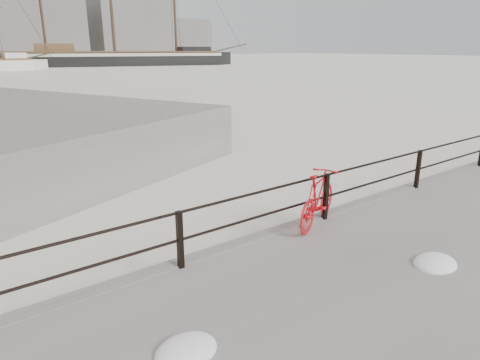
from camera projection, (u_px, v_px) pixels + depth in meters
ground at (409, 199)px, 11.39m from camera, size 400.00×400.00×0.00m
guardrail at (418, 169)px, 11.02m from camera, size 28.00×0.10×1.00m
bicycle at (318, 198)px, 8.70m from camera, size 1.84×1.02×1.14m
barque_black at (116, 66)px, 91.59m from camera, size 61.63×34.53×33.27m
industrial_west at (24, 29)px, 126.77m from camera, size 32.00×18.00×18.00m
industrial_mid at (128, 23)px, 149.86m from camera, size 26.00×20.00×24.00m
industrial_east at (180, 39)px, 168.41m from camera, size 20.00×16.00×14.00m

